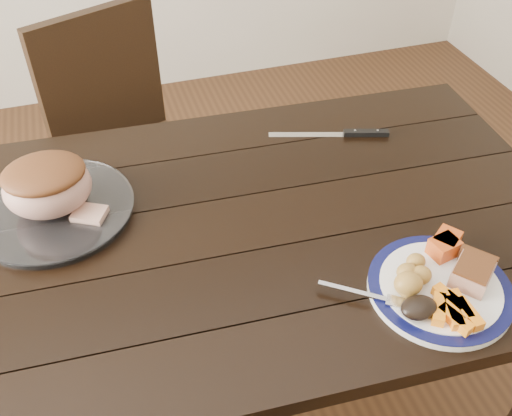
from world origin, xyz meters
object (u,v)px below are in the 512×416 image
object	(u,v)px
dining_table	(221,255)
roast_joint	(48,187)
chair_far	(127,140)
serving_platter	(55,211)
pork_slice	(472,273)
fork	(371,296)
carving_knife	(351,133)
dinner_plate	(439,289)

from	to	relation	value
dining_table	roast_joint	distance (m)	0.41
chair_far	serving_platter	size ratio (longest dim) A/B	2.69
dining_table	pork_slice	distance (m)	0.55
pork_slice	fork	world-z (taller)	pork_slice
dining_table	carving_knife	bearing A→B (deg)	28.89
dining_table	roast_joint	bearing A→B (deg)	155.99
fork	carving_knife	world-z (taller)	fork
fork	dining_table	bearing A→B (deg)	163.39
chair_far	fork	size ratio (longest dim) A/B	6.05
dining_table	serving_platter	distance (m)	0.39
dining_table	roast_joint	xyz separation A→B (m)	(-0.34, 0.15, 0.17)
pork_slice	fork	xyz separation A→B (m)	(-0.20, 0.02, -0.02)
serving_platter	fork	distance (m)	0.72
dining_table	chair_far	distance (m)	0.76
pork_slice	carving_knife	distance (m)	0.55
fork	carving_knife	xyz separation A→B (m)	(0.21, 0.53, -0.01)
dinner_plate	serving_platter	xyz separation A→B (m)	(-0.71, 0.46, 0.00)
dinner_plate	pork_slice	distance (m)	0.07
serving_platter	pork_slice	distance (m)	0.90
roast_joint	carving_knife	size ratio (longest dim) A/B	0.61
chair_far	dinner_plate	size ratio (longest dim) A/B	3.32
carving_knife	roast_joint	bearing A→B (deg)	-156.39
roast_joint	serving_platter	bearing A→B (deg)	-90.00
carving_knife	pork_slice	bearing A→B (deg)	-72.67
dinner_plate	fork	size ratio (longest dim) A/B	1.82
pork_slice	dinner_plate	bearing A→B (deg)	175.24
dinner_plate	fork	distance (m)	0.14
dining_table	dinner_plate	size ratio (longest dim) A/B	5.88
dining_table	carving_knife	world-z (taller)	carving_knife
dinner_plate	serving_platter	bearing A→B (deg)	146.75
fork	roast_joint	xyz separation A→B (m)	(-0.57, 0.45, 0.06)
chair_far	carving_knife	bearing A→B (deg)	115.47
fork	roast_joint	bearing A→B (deg)	177.93
fork	carving_knife	distance (m)	0.57
dining_table	dinner_plate	bearing A→B (deg)	-40.45
dinner_plate	serving_platter	world-z (taller)	serving_platter
dinner_plate	fork	bearing A→B (deg)	173.31
roast_joint	dinner_plate	bearing A→B (deg)	-33.25
serving_platter	pork_slice	xyz separation A→B (m)	(0.77, -0.47, 0.03)
roast_joint	carving_knife	distance (m)	0.78
serving_platter	carving_knife	xyz separation A→B (m)	(0.77, 0.08, -0.00)
chair_far	dinner_plate	distance (m)	1.18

